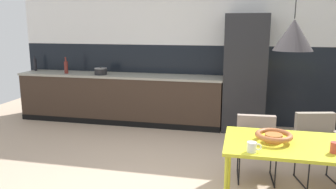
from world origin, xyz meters
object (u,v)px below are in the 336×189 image
Objects in this scene: bottle_vinegar_dark at (35,64)px; pendant_lamp_over_table_near at (294,35)px; dining_table at (329,150)px; mug_wide_latte at (252,147)px; mug_dark_espresso at (335,148)px; armchair_head_of_table at (318,139)px; armchair_near_window at (256,139)px; bottle_wine_green at (66,67)px; refrigerator_column at (245,73)px; fruit_bowl at (274,136)px; cooking_pot at (101,71)px.

pendant_lamp_over_table_near is (4.49, -2.80, 0.70)m from bottle_vinegar_dark.
dining_table is 0.75m from mug_wide_latte.
bottle_vinegar_dark is (-4.87, 3.00, 0.23)m from mug_dark_espresso.
pendant_lamp_over_table_near is at bearing 47.21° from armchair_head_of_table.
mug_wide_latte is 0.10× the size of pendant_lamp_over_table_near.
armchair_near_window is 3.93m from bottle_wine_green.
armchair_near_window is at bearing -25.08° from bottle_vinegar_dark.
bottle_wine_green is (-3.30, -0.11, 0.03)m from refrigerator_column.
mug_dark_espresso reaches higher than mug_wide_latte.
fruit_bowl is (-0.48, 0.01, 0.10)m from dining_table.
fruit_bowl is at bearing 56.99° from mug_wide_latte.
mug_dark_espresso is (0.76, -2.89, -0.20)m from refrigerator_column.
refrigerator_column is 16.04× the size of mug_wide_latte.
refrigerator_column reaches higher than armchair_near_window.
armchair_head_of_table is at bearing 56.72° from mug_wide_latte.
cooking_pot reaches higher than mug_wide_latte.
armchair_head_of_table is 0.64× the size of pendant_lamp_over_table_near.
armchair_near_window is at bearing 125.47° from dining_table.
dining_table is 14.95× the size of mug_wide_latte.
fruit_bowl is at bearing 159.84° from mug_dark_espresso.
mug_dark_espresso is at bearing -31.68° from bottle_vinegar_dark.
mug_wide_latte is 4.46m from bottle_wine_green.
pendant_lamp_over_table_near reaches higher than bottle_vinegar_dark.
refrigerator_column is at bearing 95.73° from fruit_bowl.
bottle_wine_green is at bearing 145.61° from mug_dark_espresso.
pendant_lamp_over_table_near is at bearing 102.39° from armchair_near_window.
fruit_bowl is at bearing -32.81° from bottle_vinegar_dark.
pendant_lamp_over_table_near reaches higher than mug_dark_espresso.
mug_dark_espresso is (-0.10, -1.06, 0.28)m from armchair_head_of_table.
dining_table is at bearing -0.64° from fruit_bowl.
refrigerator_column is at bearing 105.50° from dining_table.
dining_table is at bearing -74.50° from refrigerator_column.
armchair_near_window is 2.52× the size of bottle_vinegar_dark.
pendant_lamp_over_table_near reaches higher than mug_wide_latte.
dining_table is 5.40× the size of fruit_bowl.
cooking_pot is at bearing -8.13° from bottle_vinegar_dark.
armchair_near_window is (-0.69, -0.05, -0.03)m from armchair_head_of_table.
fruit_bowl is 3.89m from cooking_pot.
bottle_vinegar_dark is at bearing 178.35° from refrigerator_column.
bottle_vinegar_dark is 0.84m from bottle_wine_green.
refrigerator_column is 2.07m from armchair_head_of_table.
refrigerator_column is 2.71× the size of armchair_near_window.
bottle_wine_green is (-4.06, 2.78, 0.23)m from mug_dark_espresso.
dining_table is 15.84× the size of mug_dark_espresso.
bottle_vinegar_dark reaches higher than mug_dark_espresso.
refrigerator_column is 5.79× the size of fruit_bowl.
mug_dark_espresso is at bearing -39.67° from cooking_pot.
armchair_near_window is 5.93× the size of mug_wide_latte.
fruit_bowl is at bearing 42.79° from armchair_head_of_table.
fruit_bowl is at bearing -84.27° from refrigerator_column.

